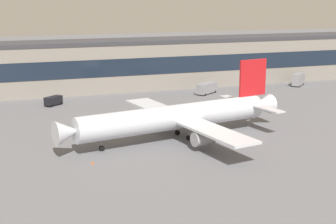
{
  "coord_description": "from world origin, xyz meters",
  "views": [
    {
      "loc": [
        -46.69,
        -92.18,
        29.3
      ],
      "look_at": [
        -12.69,
        5.03,
        5.0
      ],
      "focal_mm": 52.31,
      "sensor_mm": 36.0,
      "label": 1
    }
  ],
  "objects_px": {
    "catering_truck": "(298,79)",
    "traffic_cone_0": "(93,163)",
    "baggage_tug": "(259,89)",
    "fuel_truck": "(207,88)",
    "airliner": "(178,117)",
    "crew_van": "(54,100)"
  },
  "relations": [
    {
      "from": "baggage_tug",
      "to": "traffic_cone_0",
      "type": "height_order",
      "value": "baggage_tug"
    },
    {
      "from": "crew_van",
      "to": "fuel_truck",
      "type": "height_order",
      "value": "fuel_truck"
    },
    {
      "from": "fuel_truck",
      "to": "traffic_cone_0",
      "type": "bearing_deg",
      "value": -130.65
    },
    {
      "from": "airliner",
      "to": "fuel_truck",
      "type": "relative_size",
      "value": 6.08
    },
    {
      "from": "airliner",
      "to": "baggage_tug",
      "type": "distance_m",
      "value": 58.22
    },
    {
      "from": "baggage_tug",
      "to": "catering_truck",
      "type": "height_order",
      "value": "catering_truck"
    },
    {
      "from": "airliner",
      "to": "traffic_cone_0",
      "type": "distance_m",
      "value": 23.02
    },
    {
      "from": "airliner",
      "to": "baggage_tug",
      "type": "relative_size",
      "value": 12.58
    },
    {
      "from": "fuel_truck",
      "to": "traffic_cone_0",
      "type": "distance_m",
      "value": 70.49
    },
    {
      "from": "baggage_tug",
      "to": "traffic_cone_0",
      "type": "distance_m",
      "value": 80.01
    },
    {
      "from": "traffic_cone_0",
      "to": "baggage_tug",
      "type": "bearing_deg",
      "value": 38.75
    },
    {
      "from": "catering_truck",
      "to": "traffic_cone_0",
      "type": "relative_size",
      "value": 12.8
    },
    {
      "from": "airliner",
      "to": "crew_van",
      "type": "bearing_deg",
      "value": 116.83
    },
    {
      "from": "airliner",
      "to": "catering_truck",
      "type": "distance_m",
      "value": 75.97
    },
    {
      "from": "crew_van",
      "to": "traffic_cone_0",
      "type": "bearing_deg",
      "value": -88.94
    },
    {
      "from": "fuel_truck",
      "to": "traffic_cone_0",
      "type": "height_order",
      "value": "fuel_truck"
    },
    {
      "from": "traffic_cone_0",
      "to": "crew_van",
      "type": "bearing_deg",
      "value": 91.06
    },
    {
      "from": "airliner",
      "to": "crew_van",
      "type": "distance_m",
      "value": 46.92
    },
    {
      "from": "airliner",
      "to": "fuel_truck",
      "type": "bearing_deg",
      "value": 59.28
    },
    {
      "from": "catering_truck",
      "to": "traffic_cone_0",
      "type": "bearing_deg",
      "value": -145.16
    },
    {
      "from": "fuel_truck",
      "to": "airliner",
      "type": "bearing_deg",
      "value": -120.72
    },
    {
      "from": "baggage_tug",
      "to": "fuel_truck",
      "type": "bearing_deg",
      "value": 168.36
    }
  ]
}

